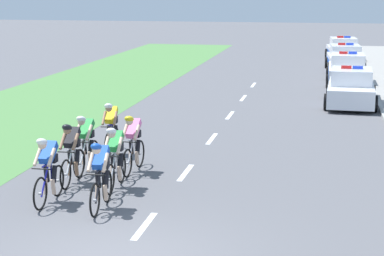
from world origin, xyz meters
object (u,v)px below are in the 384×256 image
Objects in this scene: cyclist_fourth at (115,156)px; cyclist_fifth at (86,142)px; police_car_nearest at (351,88)px; cyclist_lead at (48,169)px; cyclist_seventh at (111,128)px; cyclist_third at (72,152)px; police_car_second at (347,70)px; police_car_furthest at (343,50)px; police_car_third at (345,59)px; cyclist_sixth at (133,142)px; cyclist_second at (100,174)px.

cyclist_fourth and cyclist_fifth have the same top height.
cyclist_lead is at bearing -115.94° from police_car_nearest.
cyclist_seventh is (-0.01, 4.45, 0.00)m from cyclist_lead.
police_car_nearest is at bearing 61.30° from cyclist_third.
cyclist_fifth is at bearing -111.42° from police_car_second.
cyclist_lead is 0.38× the size of police_car_furthest.
cyclist_seventh is 0.38× the size of police_car_furthest.
police_car_third is at bearing -90.00° from police_car_furthest.
cyclist_sixth is (0.01, 1.47, 0.00)m from cyclist_fourth.
police_car_second is at bearing 73.04° from cyclist_fourth.
cyclist_fifth is 19.00m from police_car_second.
cyclist_third is 19.96m from police_car_second.
police_car_nearest is at bearing -90.01° from police_car_third.
police_car_third is (6.87, 25.39, -0.11)m from cyclist_lead.
police_car_furthest reaches higher than cyclist_second.
cyclist_second and cyclist_seventh have the same top height.
cyclist_lead is 1.00× the size of cyclist_sixth.
cyclist_second and cyclist_sixth have the same top height.
police_car_furthest is at bearing 76.76° from cyclist_third.
police_car_second is (6.94, 17.68, -0.11)m from cyclist_fifth.
cyclist_fifth is (-1.17, 1.22, 0.00)m from cyclist_fourth.
cyclist_lead is 31.63m from police_car_furthest.
police_car_second is at bearing -90.01° from police_car_furthest.
cyclist_fifth is 1.00× the size of cyclist_sixth.
cyclist_seventh is (-1.11, 3.12, 0.00)m from cyclist_fourth.
cyclist_fifth is at bearing 91.38° from cyclist_third.
cyclist_second is 26.19m from police_car_third.
police_car_nearest is (5.61, 14.33, -0.11)m from cyclist_second.
police_car_nearest is at bearing 65.75° from cyclist_fourth.
cyclist_seventh is 0.38× the size of police_car_third.
cyclist_second and cyclist_fifth have the same top height.
police_car_furthest reaches higher than cyclist_lead.
cyclist_fifth is (-1.33, 2.75, 0.00)m from cyclist_second.
cyclist_third is (-0.04, 1.51, 0.00)m from cyclist_lead.
cyclist_lead is 1.28m from cyclist_second.
police_car_third is (5.77, 24.06, -0.11)m from cyclist_fourth.
police_car_third is (5.61, 25.59, -0.11)m from cyclist_second.
police_car_nearest is 0.98× the size of police_car_furthest.
cyclist_lead is 3.01m from cyclist_sixth.
cyclist_lead is 1.73m from cyclist_fourth.
cyclist_fifth is at bearing -106.90° from police_car_third.
police_car_nearest is at bearing 64.06° from cyclist_lead.
police_car_third and police_car_furthest have the same top height.
police_car_nearest reaches higher than cyclist_fourth.
cyclist_second is at bearing -100.23° from police_car_furthest.
police_car_third is (5.76, 22.59, -0.11)m from cyclist_sixth.
police_car_second is at bearing 71.24° from cyclist_lead.
cyclist_fifth is (-0.03, 1.04, 0.00)m from cyclist_third.
police_car_second reaches higher than cyclist_fourth.
cyclist_lead is 26.30m from police_car_third.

